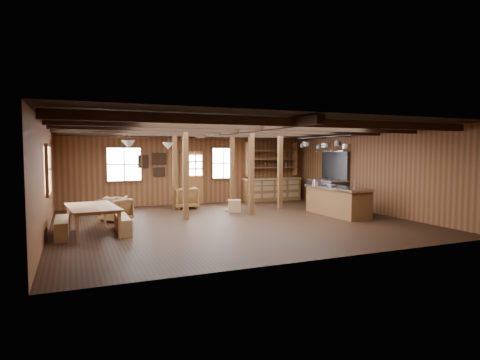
% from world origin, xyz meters
% --- Properties ---
extents(room, '(10.04, 9.04, 2.84)m').
position_xyz_m(room, '(0.00, 0.00, 1.40)').
color(room, black).
rests_on(room, ground).
extents(ceiling_joists, '(9.80, 8.82, 0.18)m').
position_xyz_m(ceiling_joists, '(0.00, 0.18, 2.68)').
color(ceiling_joists, black).
rests_on(ceiling_joists, ceiling).
extents(timber_posts, '(3.95, 2.35, 2.80)m').
position_xyz_m(timber_posts, '(0.52, 2.08, 1.40)').
color(timber_posts, '#4D2716').
rests_on(timber_posts, floor).
extents(back_door, '(1.02, 0.08, 2.15)m').
position_xyz_m(back_door, '(0.00, 4.45, 0.88)').
color(back_door, brown).
rests_on(back_door, floor).
extents(window_back_left, '(1.32, 0.06, 1.32)m').
position_xyz_m(window_back_left, '(-2.60, 4.46, 1.60)').
color(window_back_left, white).
rests_on(window_back_left, wall_back).
extents(window_back_right, '(1.02, 0.06, 1.32)m').
position_xyz_m(window_back_right, '(1.30, 4.46, 1.60)').
color(window_back_right, white).
rests_on(window_back_right, wall_back).
extents(window_left, '(0.14, 1.24, 1.32)m').
position_xyz_m(window_left, '(-4.96, 0.50, 1.60)').
color(window_left, white).
rests_on(window_left, wall_back).
extents(notice_boards, '(1.08, 0.03, 0.90)m').
position_xyz_m(notice_boards, '(-1.50, 4.46, 1.64)').
color(notice_boards, beige).
rests_on(notice_boards, wall_back).
extents(back_counter, '(2.55, 0.60, 2.45)m').
position_xyz_m(back_counter, '(3.40, 4.20, 0.60)').
color(back_counter, brown).
rests_on(back_counter, floor).
extents(pendant_lamps, '(1.86, 2.36, 0.66)m').
position_xyz_m(pendant_lamps, '(-2.25, 1.00, 2.25)').
color(pendant_lamps, '#2F2F31').
rests_on(pendant_lamps, ceiling).
extents(pot_rack, '(0.43, 3.00, 0.41)m').
position_xyz_m(pot_rack, '(3.23, 0.24, 2.30)').
color(pot_rack, '#2F2F31').
rests_on(pot_rack, ceiling).
extents(kitchen_island, '(0.92, 2.51, 1.20)m').
position_xyz_m(kitchen_island, '(3.55, -0.15, 0.48)').
color(kitchen_island, brown).
rests_on(kitchen_island, floor).
extents(step_stool, '(0.56, 0.47, 0.42)m').
position_xyz_m(step_stool, '(0.73, 1.80, 0.21)').
color(step_stool, brown).
rests_on(step_stool, floor).
extents(commercial_range, '(0.88, 1.71, 2.11)m').
position_xyz_m(commercial_range, '(4.64, 1.88, 0.67)').
color(commercial_range, '#2F2F31').
rests_on(commercial_range, floor).
extents(dining_table, '(1.33, 2.13, 0.71)m').
position_xyz_m(dining_table, '(-3.90, -0.28, 0.36)').
color(dining_table, '#966444').
rests_on(dining_table, floor).
extents(bench_wall, '(0.30, 1.59, 0.44)m').
position_xyz_m(bench_wall, '(-4.65, -0.28, 0.22)').
color(bench_wall, brown).
rests_on(bench_wall, floor).
extents(bench_aisle, '(0.28, 1.50, 0.41)m').
position_xyz_m(bench_aisle, '(-3.22, -0.28, 0.21)').
color(bench_aisle, brown).
rests_on(bench_aisle, floor).
extents(armchair_a, '(1.05, 1.05, 0.69)m').
position_xyz_m(armchair_a, '(-3.23, 1.42, 0.35)').
color(armchair_a, brown).
rests_on(armchair_a, floor).
extents(armchair_b, '(0.83, 0.86, 0.78)m').
position_xyz_m(armchair_b, '(-0.60, 3.34, 0.39)').
color(armchair_b, brown).
rests_on(armchair_b, floor).
extents(armchair_c, '(0.83, 0.84, 0.62)m').
position_xyz_m(armchair_c, '(-3.10, 2.67, 0.31)').
color(armchair_c, '#976B44').
rests_on(armchair_c, floor).
extents(counter_pot, '(0.29, 0.29, 0.18)m').
position_xyz_m(counter_pot, '(3.41, 0.85, 1.03)').
color(counter_pot, '#AFB1B6').
rests_on(counter_pot, kitchen_island).
extents(bowl, '(0.28, 0.28, 0.06)m').
position_xyz_m(bowl, '(3.37, -0.08, 0.97)').
color(bowl, silver).
rests_on(bowl, kitchen_island).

